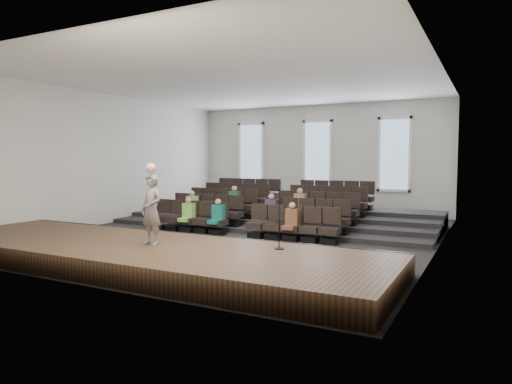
# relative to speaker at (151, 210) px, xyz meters

# --- Properties ---
(ground) EXTENTS (14.00, 14.00, 0.00)m
(ground) POSITION_rel_speaker_xyz_m (-0.27, 5.04, -1.32)
(ground) COLOR black
(ground) RESTS_ON ground
(ceiling) EXTENTS (12.00, 14.00, 0.02)m
(ceiling) POSITION_rel_speaker_xyz_m (-0.27, 5.04, 3.69)
(ceiling) COLOR white
(ceiling) RESTS_ON ground
(wall_back) EXTENTS (12.00, 0.04, 5.00)m
(wall_back) POSITION_rel_speaker_xyz_m (-0.27, 12.06, 1.18)
(wall_back) COLOR silver
(wall_back) RESTS_ON ground
(wall_front) EXTENTS (12.00, 0.04, 5.00)m
(wall_front) POSITION_rel_speaker_xyz_m (-0.27, -1.98, 1.18)
(wall_front) COLOR silver
(wall_front) RESTS_ON ground
(wall_left) EXTENTS (0.04, 14.00, 5.00)m
(wall_left) POSITION_rel_speaker_xyz_m (-6.29, 5.04, 1.18)
(wall_left) COLOR silver
(wall_left) RESTS_ON ground
(wall_right) EXTENTS (0.04, 14.00, 5.00)m
(wall_right) POSITION_rel_speaker_xyz_m (5.75, 5.04, 1.18)
(wall_right) COLOR silver
(wall_right) RESTS_ON ground
(stage) EXTENTS (11.80, 3.60, 0.50)m
(stage) POSITION_rel_speaker_xyz_m (-0.27, -0.06, -1.07)
(stage) COLOR #42311C
(stage) RESTS_ON ground
(stage_lip) EXTENTS (11.80, 0.06, 0.52)m
(stage_lip) POSITION_rel_speaker_xyz_m (-0.27, 1.71, -1.07)
(stage_lip) COLOR black
(stage_lip) RESTS_ON ground
(risers) EXTENTS (11.80, 4.80, 0.60)m
(risers) POSITION_rel_speaker_xyz_m (-0.27, 8.21, -1.13)
(risers) COLOR black
(risers) RESTS_ON ground
(seating_rows) EXTENTS (6.80, 4.70, 1.67)m
(seating_rows) POSITION_rel_speaker_xyz_m (-0.27, 6.58, -0.64)
(seating_rows) COLOR black
(seating_rows) RESTS_ON ground
(windows) EXTENTS (8.44, 0.10, 3.24)m
(windows) POSITION_rel_speaker_xyz_m (-0.27, 11.99, 1.38)
(windows) COLOR white
(windows) RESTS_ON wall_back
(audience) EXTENTS (4.85, 2.64, 1.10)m
(audience) POSITION_rel_speaker_xyz_m (-0.63, 5.34, -0.51)
(audience) COLOR #87D053
(audience) RESTS_ON seating_rows
(speaker) EXTENTS (0.65, 0.48, 1.64)m
(speaker) POSITION_rel_speaker_xyz_m (0.00, 0.00, 0.00)
(speaker) COLOR slate
(speaker) RESTS_ON stage
(mic_stand) EXTENTS (0.23, 0.23, 1.37)m
(mic_stand) POSITION_rel_speaker_xyz_m (2.85, 0.90, -0.41)
(mic_stand) COLOR black
(mic_stand) RESTS_ON stage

